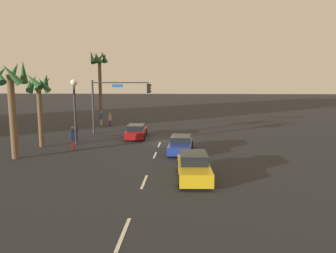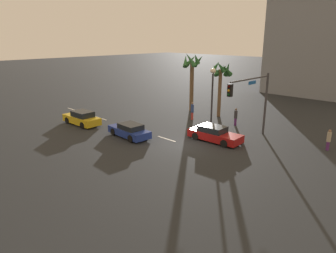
{
  "view_description": "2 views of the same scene",
  "coord_description": "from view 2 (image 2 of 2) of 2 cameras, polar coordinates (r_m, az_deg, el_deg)",
  "views": [
    {
      "loc": [
        -28.47,
        -2.15,
        5.37
      ],
      "look_at": [
        -1.45,
        -0.72,
        1.5
      ],
      "focal_mm": 33.71,
      "sensor_mm": 36.0,
      "label": 1
    },
    {
      "loc": [
        15.82,
        -18.02,
        8.51
      ],
      "look_at": [
        -1.47,
        -0.36,
        1.31
      ],
      "focal_mm": 32.97,
      "sensor_mm": 36.0,
      "label": 2
    }
  ],
  "objects": [
    {
      "name": "ground_plane",
      "position": [
        25.44,
        2.94,
        -3.31
      ],
      "size": [
        220.0,
        220.0,
        0.0
      ],
      "primitive_type": "plane",
      "color": "#232628"
    },
    {
      "name": "lane_stripe_0",
      "position": [
        39.25,
        -17.15,
        3.01
      ],
      "size": [
        2.53,
        0.14,
        0.01
      ],
      "primitive_type": "cube",
      "color": "silver",
      "rests_on": "ground_plane"
    },
    {
      "name": "lane_stripe_1",
      "position": [
        34.32,
        -12.39,
        1.52
      ],
      "size": [
        2.32,
        0.14,
        0.01
      ],
      "primitive_type": "cube",
      "color": "silver",
      "rests_on": "ground_plane"
    },
    {
      "name": "lane_stripe_2",
      "position": [
        29.47,
        -5.66,
        -0.6
      ],
      "size": [
        1.99,
        0.14,
        0.01
      ],
      "primitive_type": "cube",
      "color": "silver",
      "rests_on": "ground_plane"
    },
    {
      "name": "lane_stripe_3",
      "position": [
        26.72,
        -0.25,
        -2.31
      ],
      "size": [
        2.12,
        0.14,
        0.01
      ],
      "primitive_type": "cube",
      "color": "silver",
      "rests_on": "ground_plane"
    },
    {
      "name": "car_0",
      "position": [
        26.36,
        8.56,
        -1.4
      ],
      "size": [
        4.67,
        2.01,
        1.29
      ],
      "color": "maroon",
      "rests_on": "ground_plane"
    },
    {
      "name": "car_1",
      "position": [
        32.16,
        -15.63,
        1.48
      ],
      "size": [
        4.47,
        1.96,
        1.4
      ],
      "color": "gold",
      "rests_on": "ground_plane"
    },
    {
      "name": "car_2",
      "position": [
        27.32,
        -7.14,
        -0.76
      ],
      "size": [
        4.38,
        1.97,
        1.23
      ],
      "color": "navy",
      "rests_on": "ground_plane"
    },
    {
      "name": "traffic_signal",
      "position": [
        26.64,
        15.53,
        5.53
      ],
      "size": [
        0.32,
        6.11,
        5.51
      ],
      "color": "#38383D",
      "rests_on": "ground_plane"
    },
    {
      "name": "streetlamp",
      "position": [
        31.4,
        8.24,
        7.73
      ],
      "size": [
        0.56,
        0.56,
        5.56
      ],
      "color": "#2D2D33",
      "rests_on": "ground_plane"
    },
    {
      "name": "pedestrian_0",
      "position": [
        31.33,
        12.4,
        1.86
      ],
      "size": [
        0.45,
        0.45,
        1.74
      ],
      "color": "#59266B",
      "rests_on": "ground_plane"
    },
    {
      "name": "pedestrian_1",
      "position": [
        32.84,
        4.51,
        3.01
      ],
      "size": [
        0.46,
        0.46,
        1.9
      ],
      "color": "#BF3833",
      "rests_on": "ground_plane"
    },
    {
      "name": "pedestrian_3",
      "position": [
        26.91,
        27.58,
        -2.11
      ],
      "size": [
        0.37,
        0.37,
        1.68
      ],
      "color": "#59266B",
      "rests_on": "ground_plane"
    },
    {
      "name": "palm_tree_1",
      "position": [
        36.39,
        4.48,
        10.48
      ],
      "size": [
        2.42,
        2.71,
        6.88
      ],
      "color": "brown",
      "rests_on": "ground_plane"
    },
    {
      "name": "palm_tree_2",
      "position": [
        33.93,
        9.81,
        9.5
      ],
      "size": [
        2.18,
        2.33,
        6.12
      ],
      "color": "brown",
      "rests_on": "ground_plane"
    }
  ]
}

